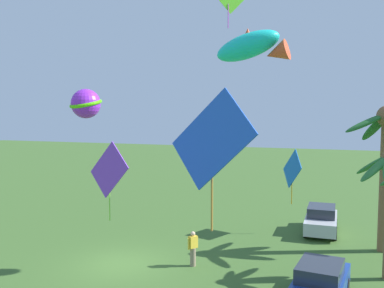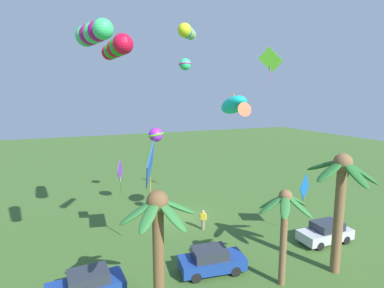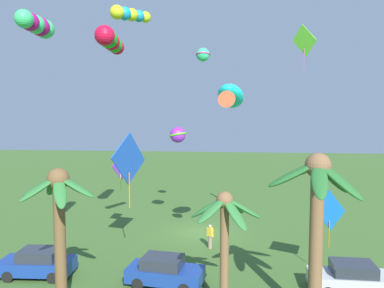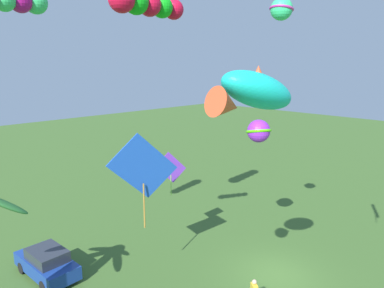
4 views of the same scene
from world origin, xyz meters
name	(u,v)px [view 3 (image 3 of 4)]	position (x,y,z in m)	size (l,w,h in m)	color
ground_plane	(202,233)	(0.00, 0.00, 0.00)	(120.00, 120.00, 0.00)	#3D6028
palm_tree_0	(224,224)	(-1.86, 11.31, 4.11)	(3.19, 2.86, 5.52)	brown
palm_tree_1	(59,209)	(5.39, 11.73, 4.65)	(3.48, 3.16, 6.49)	brown
palm_tree_2	(317,202)	(-5.65, 11.58, 5.22)	(3.81, 4.16, 7.25)	brown
parked_car_0	(165,271)	(1.23, 8.73, 0.75)	(4.10, 2.22, 1.51)	navy
parked_car_1	(350,278)	(-8.06, 8.55, 0.75)	(3.93, 1.79, 1.51)	#BCBCC1
parked_car_2	(37,263)	(8.30, 8.41, 0.75)	(3.99, 1.91, 1.51)	navy
spectator_0	(210,236)	(-0.81, 3.18, 0.81)	(0.46, 0.41, 1.59)	gray
kite_diamond_0	(304,41)	(-6.53, 3.38, 13.28)	(1.15, 1.68, 2.80)	#76F030
kite_fish_1	(230,97)	(-2.07, 5.51, 9.83)	(1.86, 3.59, 1.86)	#16D1C3
kite_diamond_2	(330,211)	(-7.40, 6.93, 3.66)	(1.97, 1.19, 3.16)	blue
kite_diamond_3	(129,160)	(3.98, 5.37, 6.06)	(1.24, 3.15, 4.63)	blue
kite_tube_4	(110,41)	(5.53, 3.73, 13.46)	(1.44, 4.49, 1.21)	red
kite_ball_5	(178,135)	(1.84, -0.53, 7.29)	(1.78, 1.78, 1.20)	#952ADC
kite_tube_6	(36,25)	(7.46, 9.26, 13.21)	(1.35, 3.65, 1.08)	#37CD6D
kite_tube_7	(130,14)	(2.83, 8.93, 13.67)	(1.60, 2.22, 0.77)	#D0DB1F
kite_diamond_8	(120,168)	(5.39, 2.45, 5.17)	(0.67, 1.68, 2.50)	purple
kite_ball_9	(203,55)	(-0.16, 1.08, 12.92)	(1.07, 1.07, 0.92)	#34D880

